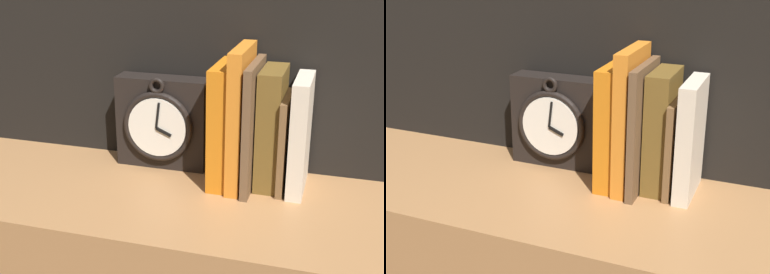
% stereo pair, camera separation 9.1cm
% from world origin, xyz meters
% --- Properties ---
extents(clock, '(0.18, 0.07, 0.19)m').
position_xyz_m(clock, '(-0.10, 0.13, 0.79)').
color(clock, black).
rests_on(clock, bookshelf).
extents(book_slot0_orange, '(0.04, 0.13, 0.23)m').
position_xyz_m(book_slot0_orange, '(0.04, 0.09, 0.82)').
color(book_slot0_orange, orange).
rests_on(book_slot0_orange, bookshelf).
extents(book_slot1_orange, '(0.02, 0.14, 0.26)m').
position_xyz_m(book_slot1_orange, '(0.07, 0.09, 0.83)').
color(book_slot1_orange, orange).
rests_on(book_slot1_orange, bookshelf).
extents(book_slot2_brown, '(0.01, 0.15, 0.23)m').
position_xyz_m(book_slot2_brown, '(0.09, 0.08, 0.82)').
color(book_slot2_brown, brown).
rests_on(book_slot2_brown, bookshelf).
extents(book_slot3_brown, '(0.04, 0.11, 0.22)m').
position_xyz_m(book_slot3_brown, '(0.12, 0.10, 0.81)').
color(book_slot3_brown, brown).
rests_on(book_slot3_brown, bookshelf).
extents(book_slot4_brown, '(0.01, 0.12, 0.17)m').
position_xyz_m(book_slot4_brown, '(0.15, 0.10, 0.79)').
color(book_slot4_brown, brown).
rests_on(book_slot4_brown, bookshelf).
extents(book_slot5_cream, '(0.03, 0.12, 0.21)m').
position_xyz_m(book_slot5_cream, '(0.17, 0.10, 0.81)').
color(book_slot5_cream, beige).
rests_on(book_slot5_cream, bookshelf).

